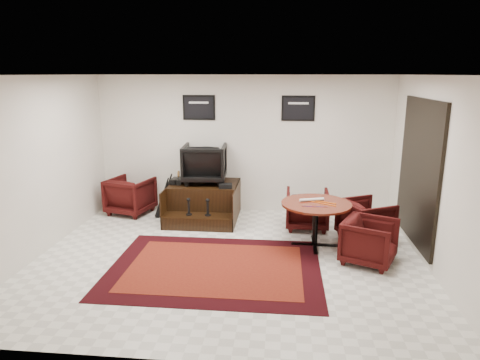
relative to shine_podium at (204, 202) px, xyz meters
name	(u,v)px	position (x,y,z in m)	size (l,w,h in m)	color
ground	(228,258)	(0.73, -1.91, -0.32)	(6.00, 6.00, 0.00)	white
room_shell	(256,145)	(1.13, -1.79, 1.46)	(6.02, 5.02, 2.81)	beige
area_rug	(215,268)	(0.57, -2.27, -0.32)	(3.12, 2.34, 0.01)	black
shine_podium	(204,202)	(0.00, 0.00, 0.00)	(1.35, 1.39, 0.70)	black
shine_chair	(205,161)	(0.00, 0.14, 0.80)	(0.83, 0.78, 0.85)	black
shoes_pair	(177,181)	(-0.52, -0.03, 0.43)	(0.24, 0.30, 0.11)	black
polish_kit	(226,186)	(0.47, -0.26, 0.42)	(0.24, 0.17, 0.08)	black
umbrella_black	(163,197)	(-0.81, -0.10, 0.11)	(0.32, 0.12, 0.86)	black
umbrella_hooked	(166,194)	(-0.78, 0.01, 0.14)	(0.34, 0.13, 0.92)	black
armchair_side	(130,194)	(-1.56, 0.14, 0.09)	(0.80, 0.75, 0.83)	black
meeting_table	(316,208)	(2.11, -1.25, 0.34)	(1.15, 1.15, 0.75)	#46160A
table_chair_back	(307,207)	(2.02, -0.37, 0.07)	(0.77, 0.72, 0.79)	black
table_chair_window	(366,218)	(3.01, -0.86, 0.07)	(0.76, 0.71, 0.78)	black
table_chair_corner	(370,239)	(2.88, -1.84, 0.06)	(0.73, 0.69, 0.76)	black
paper_roll	(312,200)	(2.04, -1.15, 0.46)	(0.05, 0.05, 0.42)	silver
table_clutter	(321,204)	(2.18, -1.30, 0.44)	(0.56, 0.37, 0.01)	orange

